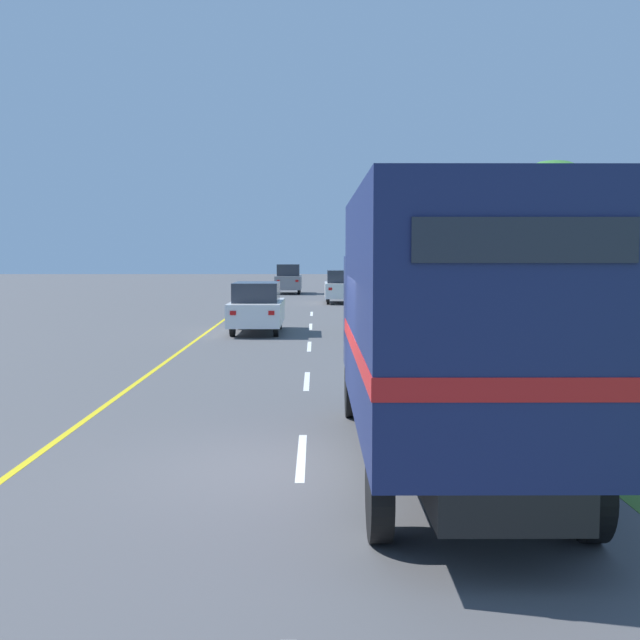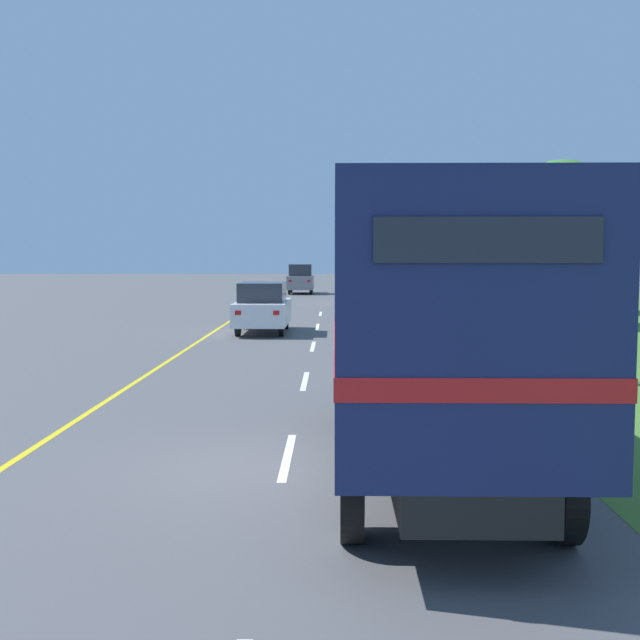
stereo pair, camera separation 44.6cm
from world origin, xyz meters
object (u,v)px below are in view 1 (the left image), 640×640
(highway_sign, at_px, (574,287))
(roadside_tree_far, at_px, (564,238))
(lead_car_white_ahead, at_px, (341,286))
(horse_trailer_truck, at_px, (446,321))
(roadside_tree_mid, at_px, (553,216))
(delineator_post, at_px, (636,432))
(lead_car_white, at_px, (257,307))
(lead_car_grey_ahead, at_px, (289,279))

(highway_sign, bearing_deg, roadside_tree_far, 73.43)
(lead_car_white_ahead, bearing_deg, horse_trailer_truck, -89.64)
(highway_sign, xyz_separation_m, roadside_tree_far, (6.29, 21.15, 1.46))
(roadside_tree_mid, relative_size, delineator_post, 6.76)
(lead_car_white_ahead, distance_m, roadside_tree_far, 12.77)
(delineator_post, bearing_deg, lead_car_white, 108.93)
(lead_car_white_ahead, xyz_separation_m, highway_sign, (4.25, -27.88, 1.13))
(lead_car_white_ahead, relative_size, roadside_tree_mid, 0.62)
(lead_car_white, distance_m, delineator_post, 19.20)
(horse_trailer_truck, height_order, roadside_tree_far, roadside_tree_far)
(highway_sign, distance_m, delineator_post, 7.71)
(highway_sign, relative_size, roadside_tree_mid, 0.49)
(lead_car_grey_ahead, height_order, delineator_post, lead_car_grey_ahead)
(horse_trailer_truck, bearing_deg, highway_sign, 61.82)
(lead_car_grey_ahead, bearing_deg, roadside_tree_mid, -65.87)
(horse_trailer_truck, xyz_separation_m, roadside_tree_far, (10.32, 28.67, 1.57))
(horse_trailer_truck, height_order, delineator_post, horse_trailer_truck)
(delineator_post, bearing_deg, highway_sign, 78.28)
(lead_car_white, height_order, roadside_tree_far, roadside_tree_far)
(lead_car_white, distance_m, lead_car_white_ahead, 17.46)
(roadside_tree_mid, bearing_deg, delineator_post, -103.50)
(lead_car_grey_ahead, height_order, roadside_tree_mid, roadside_tree_mid)
(lead_car_white, xyz_separation_m, roadside_tree_far, (14.06, 10.38, 2.61))
(lead_car_grey_ahead, bearing_deg, roadside_tree_far, -51.56)
(highway_sign, relative_size, roadside_tree_far, 0.58)
(roadside_tree_far, relative_size, delineator_post, 5.69)
(horse_trailer_truck, xyz_separation_m, lead_car_white_ahead, (-0.22, 35.40, -1.02))
(highway_sign, xyz_separation_m, roadside_tree_mid, (3.55, 13.79, 2.19))
(delineator_post, bearing_deg, roadside_tree_mid, 76.50)
(lead_car_white, relative_size, delineator_post, 4.61)
(lead_car_white, xyz_separation_m, lead_car_grey_ahead, (0.18, 27.86, 0.11))
(lead_car_grey_ahead, distance_m, highway_sign, 39.39)
(horse_trailer_truck, relative_size, delineator_post, 8.47)
(delineator_post, bearing_deg, roadside_tree_far, 74.66)
(horse_trailer_truck, relative_size, highway_sign, 2.58)
(roadside_tree_mid, height_order, roadside_tree_far, roadside_tree_mid)
(lead_car_grey_ahead, bearing_deg, lead_car_white_ahead, -72.80)
(delineator_post, bearing_deg, horse_trailer_truck, -176.99)
(lead_car_white, xyz_separation_m, lead_car_white_ahead, (3.51, 17.10, 0.03))
(lead_car_grey_ahead, height_order, highway_sign, highway_sign)
(lead_car_white, bearing_deg, delineator_post, -71.07)
(horse_trailer_truck, height_order, lead_car_white, horse_trailer_truck)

